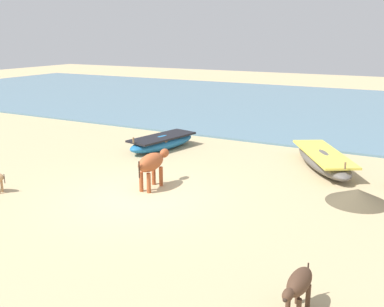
{
  "coord_description": "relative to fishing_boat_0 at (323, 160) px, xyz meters",
  "views": [
    {
      "loc": [
        6.56,
        -9.24,
        4.26
      ],
      "look_at": [
        0.17,
        2.65,
        0.6
      ],
      "focal_mm": 41.44,
      "sensor_mm": 36.0,
      "label": 1
    }
  ],
  "objects": [
    {
      "name": "cow_adult_rust",
      "position": [
        -3.86,
        -4.25,
        0.44
      ],
      "size": [
        0.48,
        1.59,
        1.03
      ],
      "rotation": [
        0.0,
        0.0,
        1.6
      ],
      "color": "#9E4C28",
      "rests_on": "ground"
    },
    {
      "name": "sea_water",
      "position": [
        -3.76,
        12.22,
        -0.25
      ],
      "size": [
        60.0,
        20.0,
        0.08
      ],
      "primitive_type": "cube",
      "color": "slate",
      "rests_on": "ground"
    },
    {
      "name": "fishing_boat_1",
      "position": [
        -5.94,
        -0.38,
        -0.01
      ],
      "size": [
        1.71,
        3.3,
        0.72
      ],
      "rotation": [
        0.0,
        0.0,
        4.49
      ],
      "color": "#1E669E",
      "rests_on": "ground"
    },
    {
      "name": "calf_near_dark",
      "position": [
        1.37,
        -8.11,
        0.22
      ],
      "size": [
        0.37,
        1.11,
        0.71
      ],
      "rotation": [
        0.0,
        0.0,
        4.65
      ],
      "color": "#4C3323",
      "rests_on": "ground"
    },
    {
      "name": "debris_pile_0",
      "position": [
        1.47,
        -2.65,
        -0.11
      ],
      "size": [
        2.18,
        2.18,
        0.36
      ],
      "primitive_type": "cone",
      "rotation": [
        0.0,
        0.0,
        5.77
      ],
      "color": "brown",
      "rests_on": "ground"
    },
    {
      "name": "ground",
      "position": [
        -3.76,
        -5.01,
        -0.29
      ],
      "size": [
        80.0,
        80.0,
        0.0
      ],
      "primitive_type": "plane",
      "color": "tan"
    },
    {
      "name": "fishing_boat_0",
      "position": [
        0.0,
        0.0,
        0.0
      ],
      "size": [
        2.99,
        4.0,
        0.74
      ],
      "rotation": [
        0.0,
        0.0,
        5.25
      ],
      "color": "#5B5651",
      "rests_on": "ground"
    }
  ]
}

